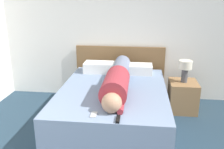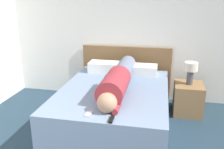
# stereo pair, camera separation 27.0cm
# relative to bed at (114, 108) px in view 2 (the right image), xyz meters

# --- Properties ---
(wall_back) EXTENTS (5.04, 0.06, 2.60)m
(wall_back) POSITION_rel_bed_xyz_m (-0.18, 1.18, 1.01)
(wall_back) COLOR white
(wall_back) RESTS_ON ground_plane
(bed) EXTENTS (1.46, 1.97, 0.58)m
(bed) POSITION_rel_bed_xyz_m (0.00, 0.00, 0.00)
(bed) COLOR #7589A8
(bed) RESTS_ON ground_plane
(headboard) EXTENTS (1.58, 0.04, 0.95)m
(headboard) POSITION_rel_bed_xyz_m (0.00, 1.11, 0.18)
(headboard) COLOR brown
(headboard) RESTS_ON ground_plane
(nightstand) EXTENTS (0.44, 0.48, 0.49)m
(nightstand) POSITION_rel_bed_xyz_m (1.06, 0.66, -0.05)
(nightstand) COLOR olive
(nightstand) RESTS_ON ground_plane
(table_lamp) EXTENTS (0.20, 0.20, 0.35)m
(table_lamp) POSITION_rel_bed_xyz_m (1.06, 0.66, 0.43)
(table_lamp) COLOR #4C4C51
(table_lamp) RESTS_ON nightstand
(person_lying) EXTENTS (0.32, 1.73, 0.32)m
(person_lying) POSITION_rel_bed_xyz_m (0.06, -0.03, 0.43)
(person_lying) COLOR tan
(person_lying) RESTS_ON bed
(pillow_near_headboard) EXTENTS (0.53, 0.30, 0.17)m
(pillow_near_headboard) POSITION_rel_bed_xyz_m (-0.30, 0.73, 0.37)
(pillow_near_headboard) COLOR white
(pillow_near_headboard) RESTS_ON bed
(pillow_second) EXTENTS (0.50, 0.30, 0.15)m
(pillow_second) POSITION_rel_bed_xyz_m (0.31, 0.73, 0.37)
(pillow_second) COLOR white
(pillow_second) RESTS_ON bed
(tv_remote) EXTENTS (0.04, 0.15, 0.02)m
(tv_remote) POSITION_rel_bed_xyz_m (0.15, -0.90, 0.30)
(tv_remote) COLOR black
(tv_remote) RESTS_ON bed
(cell_phone) EXTENTS (0.06, 0.13, 0.01)m
(cell_phone) POSITION_rel_bed_xyz_m (-0.12, -0.82, 0.30)
(cell_phone) COLOR #B2B7BC
(cell_phone) RESTS_ON bed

